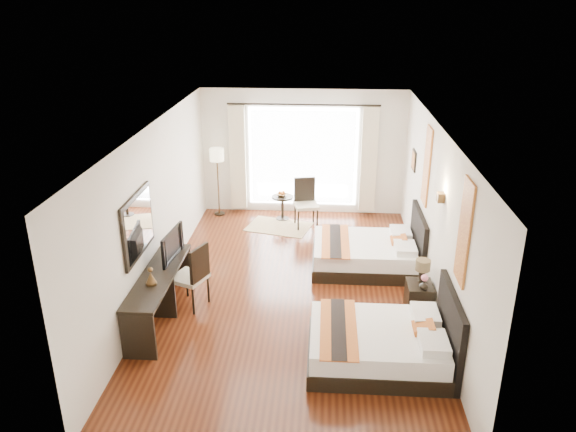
# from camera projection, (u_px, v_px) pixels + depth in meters

# --- Properties ---
(floor) EXTENTS (4.50, 7.50, 0.01)m
(floor) POSITION_uv_depth(u_px,v_px,m) (293.00, 291.00, 9.51)
(floor) COLOR #3C170B
(floor) RESTS_ON ground
(ceiling) EXTENTS (4.50, 7.50, 0.02)m
(ceiling) POSITION_uv_depth(u_px,v_px,m) (293.00, 129.00, 8.48)
(ceiling) COLOR white
(ceiling) RESTS_ON wall_headboard
(wall_headboard) EXTENTS (0.01, 7.50, 2.80)m
(wall_headboard) POSITION_uv_depth(u_px,v_px,m) (435.00, 218.00, 8.85)
(wall_headboard) COLOR silver
(wall_headboard) RESTS_ON floor
(wall_desk) EXTENTS (0.01, 7.50, 2.80)m
(wall_desk) POSITION_uv_depth(u_px,v_px,m) (156.00, 211.00, 9.13)
(wall_desk) COLOR silver
(wall_desk) RESTS_ON floor
(wall_window) EXTENTS (4.50, 0.01, 2.80)m
(wall_window) POSITION_uv_depth(u_px,v_px,m) (303.00, 152.00, 12.46)
(wall_window) COLOR silver
(wall_window) RESTS_ON floor
(wall_entry) EXTENTS (4.50, 0.01, 2.80)m
(wall_entry) POSITION_uv_depth(u_px,v_px,m) (271.00, 354.00, 5.52)
(wall_entry) COLOR silver
(wall_entry) RESTS_ON floor
(window_glass) EXTENTS (2.40, 0.02, 2.20)m
(window_glass) POSITION_uv_depth(u_px,v_px,m) (303.00, 157.00, 12.48)
(window_glass) COLOR white
(window_glass) RESTS_ON wall_window
(sheer_curtain) EXTENTS (2.30, 0.02, 2.10)m
(sheer_curtain) POSITION_uv_depth(u_px,v_px,m) (303.00, 158.00, 12.43)
(sheer_curtain) COLOR white
(sheer_curtain) RESTS_ON wall_window
(drape_left) EXTENTS (0.35, 0.14, 2.35)m
(drape_left) POSITION_uv_depth(u_px,v_px,m) (238.00, 158.00, 12.49)
(drape_left) COLOR beige
(drape_left) RESTS_ON floor
(drape_right) EXTENTS (0.35, 0.14, 2.35)m
(drape_right) POSITION_uv_depth(u_px,v_px,m) (369.00, 160.00, 12.31)
(drape_right) COLOR beige
(drape_right) RESTS_ON floor
(art_panel_near) EXTENTS (0.03, 0.50, 1.35)m
(art_panel_near) POSITION_uv_depth(u_px,v_px,m) (464.00, 232.00, 6.93)
(art_panel_near) COLOR maroon
(art_panel_near) RESTS_ON wall_headboard
(art_panel_far) EXTENTS (0.03, 0.50, 1.35)m
(art_panel_far) POSITION_uv_depth(u_px,v_px,m) (427.00, 166.00, 9.57)
(art_panel_far) COLOR maroon
(art_panel_far) RESTS_ON wall_headboard
(wall_sconce) EXTENTS (0.10, 0.14, 0.14)m
(wall_sconce) POSITION_uv_depth(u_px,v_px,m) (441.00, 197.00, 8.20)
(wall_sconce) COLOR #453018
(wall_sconce) RESTS_ON wall_headboard
(mirror_frame) EXTENTS (0.04, 1.25, 0.95)m
(mirror_frame) POSITION_uv_depth(u_px,v_px,m) (138.00, 225.00, 8.19)
(mirror_frame) COLOR black
(mirror_frame) RESTS_ON wall_desk
(mirror_glass) EXTENTS (0.01, 1.12, 0.82)m
(mirror_glass) POSITION_uv_depth(u_px,v_px,m) (139.00, 225.00, 8.18)
(mirror_glass) COLOR white
(mirror_glass) RESTS_ON mirror_frame
(bed_near) EXTENTS (1.92, 1.49, 1.08)m
(bed_near) POSITION_uv_depth(u_px,v_px,m) (384.00, 344.00, 7.60)
(bed_near) COLOR black
(bed_near) RESTS_ON floor
(bed_far) EXTENTS (1.93, 1.50, 1.08)m
(bed_far) POSITION_uv_depth(u_px,v_px,m) (369.00, 253.00, 10.25)
(bed_far) COLOR black
(bed_far) RESTS_ON floor
(nightstand) EXTENTS (0.40, 0.49, 0.47)m
(nightstand) POSITION_uv_depth(u_px,v_px,m) (419.00, 297.00, 8.84)
(nightstand) COLOR black
(nightstand) RESTS_ON floor
(table_lamp) EXTENTS (0.23, 0.23, 0.36)m
(table_lamp) POSITION_uv_depth(u_px,v_px,m) (423.00, 267.00, 8.70)
(table_lamp) COLOR black
(table_lamp) RESTS_ON nightstand
(vase) EXTENTS (0.17, 0.17, 0.14)m
(vase) POSITION_uv_depth(u_px,v_px,m) (424.00, 284.00, 8.56)
(vase) COLOR black
(vase) RESTS_ON nightstand
(console_desk) EXTENTS (0.50, 2.20, 0.76)m
(console_desk) POSITION_uv_depth(u_px,v_px,m) (160.00, 296.00, 8.61)
(console_desk) COLOR black
(console_desk) RESTS_ON floor
(television) EXTENTS (0.20, 0.85, 0.48)m
(television) POSITION_uv_depth(u_px,v_px,m) (168.00, 244.00, 8.88)
(television) COLOR black
(television) RESTS_ON console_desk
(bronze_figurine) EXTENTS (0.19, 0.19, 0.24)m
(bronze_figurine) POSITION_uv_depth(u_px,v_px,m) (151.00, 277.00, 8.12)
(bronze_figurine) COLOR #453018
(bronze_figurine) RESTS_ON console_desk
(desk_chair) EXTENTS (0.65, 0.65, 1.07)m
(desk_chair) POSITION_uv_depth(u_px,v_px,m) (191.00, 287.00, 8.96)
(desk_chair) COLOR beige
(desk_chair) RESTS_ON floor
(floor_lamp) EXTENTS (0.31, 0.31, 1.54)m
(floor_lamp) POSITION_uv_depth(u_px,v_px,m) (217.00, 159.00, 12.31)
(floor_lamp) COLOR black
(floor_lamp) RESTS_ON floor
(side_table) EXTENTS (0.47, 0.47, 0.54)m
(side_table) POSITION_uv_depth(u_px,v_px,m) (283.00, 208.00, 12.42)
(side_table) COLOR black
(side_table) RESTS_ON floor
(fruit_bowl) EXTENTS (0.27, 0.27, 0.05)m
(fruit_bowl) POSITION_uv_depth(u_px,v_px,m) (282.00, 195.00, 12.31)
(fruit_bowl) COLOR #4A2A1A
(fruit_bowl) RESTS_ON side_table
(window_chair) EXTENTS (0.58, 0.58, 1.04)m
(window_chair) POSITION_uv_depth(u_px,v_px,m) (306.00, 212.00, 12.04)
(window_chair) COLOR beige
(window_chair) RESTS_ON floor
(jute_rug) EXTENTS (1.49, 1.20, 0.01)m
(jute_rug) POSITION_uv_depth(u_px,v_px,m) (279.00, 227.00, 12.10)
(jute_rug) COLOR tan
(jute_rug) RESTS_ON floor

